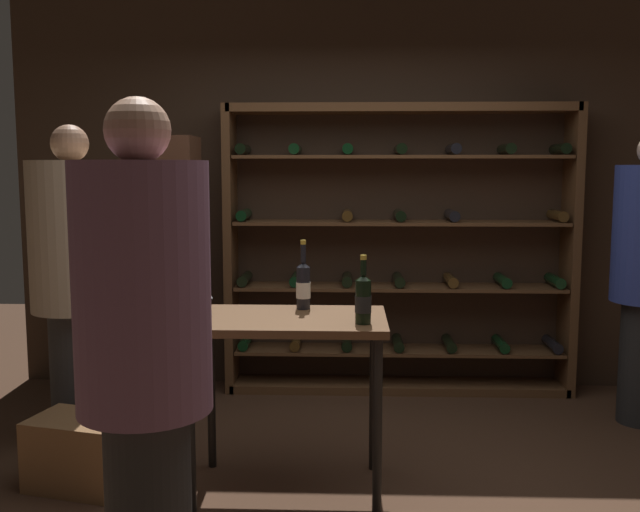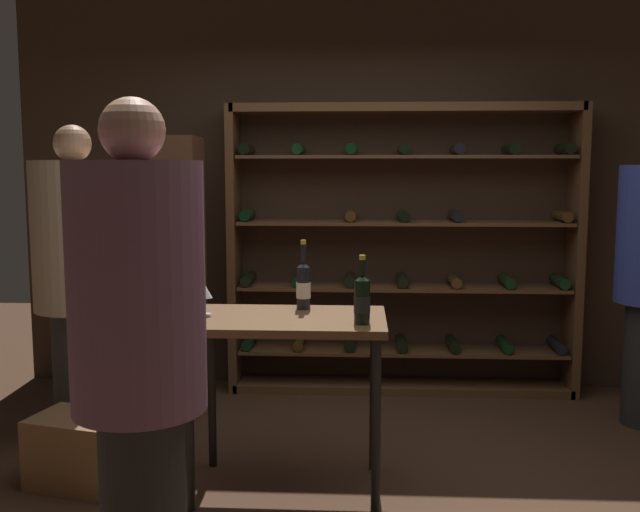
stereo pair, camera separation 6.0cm
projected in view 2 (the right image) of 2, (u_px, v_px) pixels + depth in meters
ground_plane at (348, 493)px, 3.61m from camera, size 9.84×9.84×0.00m
back_wall at (353, 186)px, 5.33m from camera, size 4.95×0.10×2.98m
wine_rack at (402, 252)px, 5.16m from camera, size 2.50×0.32×2.07m
tasting_table at (287, 339)px, 3.57m from camera, size 0.98×0.62×0.89m
person_bystander_red_print at (78, 272)px, 4.19m from camera, size 0.51×0.50×1.87m
person_host_in_suit at (139, 345)px, 2.47m from camera, size 0.46×0.46×1.86m
wine_crate at (81, 450)px, 3.69m from camera, size 0.55×0.45×0.36m
display_cabinet at (168, 276)px, 4.76m from camera, size 0.44×0.36×1.83m
wine_bottle_gold_foil at (362, 299)px, 3.38m from camera, size 0.08×0.08×0.33m
wine_bottle_black_capsule at (303, 285)px, 3.74m from camera, size 0.08×0.08×0.36m
wine_glass_stemmed_left at (204, 292)px, 3.59m from camera, size 0.08×0.08×0.16m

